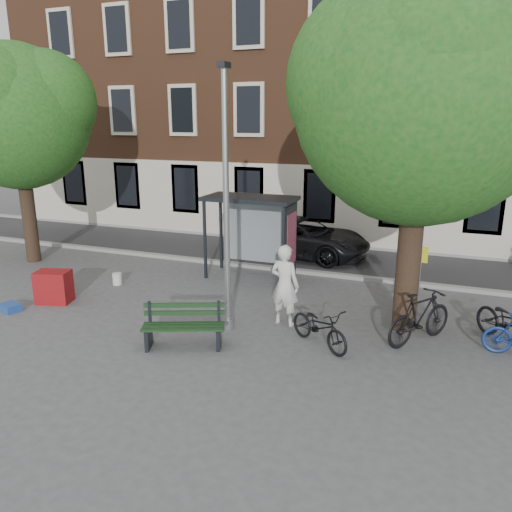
{
  "coord_description": "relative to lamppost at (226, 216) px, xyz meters",
  "views": [
    {
      "loc": [
        4.68,
        -10.31,
        4.93
      ],
      "look_at": [
        0.08,
        1.7,
        1.4
      ],
      "focal_mm": 35.0,
      "sensor_mm": 36.0,
      "label": 1
    }
  ],
  "objects": [
    {
      "name": "lamppost",
      "position": [
        0.0,
        0.0,
        0.0
      ],
      "size": [
        0.28,
        0.35,
        6.11
      ],
      "color": "#9EA0A3",
      "rests_on": "ground"
    },
    {
      "name": "bucket_c",
      "position": [
        -4.56,
        1.83,
        -2.6
      ],
      "size": [
        0.28,
        0.28,
        0.36
      ],
      "primitive_type": "cylinder",
      "rotation": [
        0.0,
        0.0,
        0.01
      ],
      "color": "silver",
      "rests_on": "ground"
    },
    {
      "name": "bucket_b",
      "position": [
        -6.42,
        1.22,
        -2.6
      ],
      "size": [
        0.37,
        0.37,
        0.36
      ],
      "primitive_type": "cylinder",
      "rotation": [
        0.0,
        0.0,
        -0.41
      ],
      "color": "white",
      "rests_on": "ground"
    },
    {
      "name": "car_dark",
      "position": [
        -0.25,
        7.09,
        -2.06
      ],
      "size": [
        5.4,
        2.94,
        1.44
      ],
      "primitive_type": "imported",
      "rotation": [
        0.0,
        0.0,
        1.46
      ],
      "color": "black",
      "rests_on": "ground"
    },
    {
      "name": "tree_left",
      "position": [
        -8.99,
        2.88,
        2.43
      ],
      "size": [
        5.18,
        4.86,
        7.4
      ],
      "color": "black",
      "rests_on": "ground"
    },
    {
      "name": "notice_sign",
      "position": [
        4.24,
        2.61,
        -1.49
      ],
      "size": [
        0.31,
        0.04,
        1.81
      ],
      "rotation": [
        0.0,
        0.0,
        -0.02
      ],
      "color": "#9EA0A3",
      "rests_on": "ground"
    },
    {
      "name": "bucket_a",
      "position": [
        -5.83,
        0.99,
        -2.6
      ],
      "size": [
        0.31,
        0.31,
        0.36
      ],
      "primitive_type": "cylinder",
      "rotation": [
        0.0,
        0.0,
        0.13
      ],
      "color": "white",
      "rests_on": "ground"
    },
    {
      "name": "bike_c",
      "position": [
        6.3,
        1.35,
        -2.25
      ],
      "size": [
        1.83,
        2.04,
        1.07
      ],
      "primitive_type": "imported",
      "rotation": [
        0.0,
        0.0,
        0.67
      ],
      "color": "black",
      "rests_on": "ground"
    },
    {
      "name": "building_row",
      "position": [
        0.0,
        13.0,
        4.22
      ],
      "size": [
        30.0,
        8.0,
        14.0
      ],
      "primitive_type": "cube",
      "color": "brown",
      "rests_on": "ground"
    },
    {
      "name": "curb_far",
      "position": [
        0.0,
        9.0,
        -2.72
      ],
      "size": [
        40.0,
        0.25,
        0.12
      ],
      "primitive_type": "cube",
      "color": "gray",
      "rests_on": "ground"
    },
    {
      "name": "tree_right",
      "position": [
        4.01,
        1.38,
        2.83
      ],
      "size": [
        5.76,
        5.6,
        8.2
      ],
      "color": "black",
      "rests_on": "ground"
    },
    {
      "name": "ground",
      "position": [
        0.0,
        0.0,
        -2.78
      ],
      "size": [
        90.0,
        90.0,
        0.0
      ],
      "primitive_type": "plane",
      "color": "#4C4C4F",
      "rests_on": "ground"
    },
    {
      "name": "bike_d",
      "position": [
        4.39,
        0.83,
        -2.17
      ],
      "size": [
        1.67,
        1.99,
        1.22
      ],
      "primitive_type": "imported",
      "rotation": [
        0.0,
        0.0,
        2.51
      ],
      "color": "black",
      "rests_on": "ground"
    },
    {
      "name": "blue_crate",
      "position": [
        -5.88,
        -1.05,
        -2.68
      ],
      "size": [
        0.64,
        0.54,
        0.2
      ],
      "primitive_type": "cube",
      "rotation": [
        0.0,
        0.0,
        -0.29
      ],
      "color": "#204492",
      "rests_on": "ground"
    },
    {
      "name": "bus_shelter",
      "position": [
        -0.61,
        4.11,
        -0.87
      ],
      "size": [
        2.85,
        1.45,
        2.62
      ],
      "color": "#1E2328",
      "rests_on": "ground"
    },
    {
      "name": "road",
      "position": [
        0.0,
        7.0,
        -2.78
      ],
      "size": [
        40.0,
        4.0,
        0.01
      ],
      "primitive_type": "cube",
      "color": "#28282B",
      "rests_on": "ground"
    },
    {
      "name": "red_stand",
      "position": [
        -5.25,
        -0.09,
        -2.33
      ],
      "size": [
        1.03,
        0.83,
        0.9
      ],
      "primitive_type": "cube",
      "rotation": [
        0.0,
        0.0,
        0.28
      ],
      "color": "maroon",
      "rests_on": "ground"
    },
    {
      "name": "bike_a",
      "position": [
        2.32,
        -0.18,
        -2.32
      ],
      "size": [
        1.82,
        1.53,
        0.94
      ],
      "primitive_type": "imported",
      "rotation": [
        0.0,
        0.0,
        0.96
      ],
      "color": "black",
      "rests_on": "ground"
    },
    {
      "name": "bench",
      "position": [
        -0.52,
        -1.25,
        -2.35
      ],
      "size": [
        1.9,
        1.21,
        0.94
      ],
      "rotation": [
        0.0,
        0.0,
        0.38
      ],
      "color": "#1E2328",
      "rests_on": "ground"
    },
    {
      "name": "painter",
      "position": [
        1.2,
        0.73,
        -1.76
      ],
      "size": [
        0.81,
        0.6,
        2.04
      ],
      "primitive_type": "imported",
      "rotation": [
        0.0,
        0.0,
        2.98
      ],
      "color": "silver",
      "rests_on": "ground"
    },
    {
      "name": "curb_near",
      "position": [
        0.0,
        5.0,
        -2.72
      ],
      "size": [
        40.0,
        0.25,
        0.12
      ],
      "primitive_type": "cube",
      "color": "gray",
      "rests_on": "ground"
    }
  ]
}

